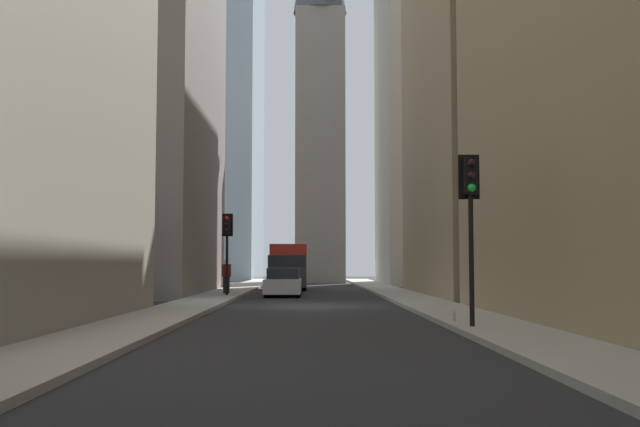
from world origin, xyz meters
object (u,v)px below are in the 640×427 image
discarded_bottle (454,317)px  traffic_light_foreground (471,199)px  traffic_light_midblock (227,235)px  delivery_truck (289,267)px  sedan_silver (283,283)px  pedestrian (226,275)px

discarded_bottle → traffic_light_foreground: bearing=-175.7°
traffic_light_midblock → discarded_bottle: 18.20m
delivery_truck → traffic_light_foreground: size_ratio=1.55×
sedan_silver → traffic_light_foreground: bearing=-164.9°
sedan_silver → traffic_light_midblock: size_ratio=1.10×
traffic_light_midblock → sedan_silver: bearing=-58.8°
sedan_silver → discarded_bottle: 18.55m
traffic_light_foreground → discarded_bottle: traffic_light_foreground is taller
delivery_truck → sedan_silver: bearing=-180.0°
sedan_silver → pedestrian: bearing=84.5°
discarded_bottle → sedan_silver: bearing=16.0°
sedan_silver → pedestrian: pedestrian is taller
delivery_truck → sedan_silver: 9.17m
sedan_silver → traffic_light_foreground: size_ratio=1.03×
discarded_bottle → traffic_light_midblock: bearing=25.6°
traffic_light_midblock → discarded_bottle: size_ratio=14.53×
sedan_silver → traffic_light_midblock: traffic_light_midblock is taller
delivery_truck → pedestrian: size_ratio=3.72×
delivery_truck → discarded_bottle: bearing=-169.2°
delivery_truck → discarded_bottle: size_ratio=23.93×
sedan_silver → traffic_light_midblock: (-1.61, 2.65, 2.36)m
traffic_light_midblock → pedestrian: 2.71m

